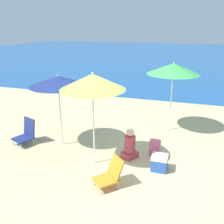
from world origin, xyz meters
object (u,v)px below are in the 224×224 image
beach_umbrella_navy (58,81)px  cooler_box (159,163)px  beach_chair_orange (110,174)px  backpack_pink (155,148)px  person_seated_near (130,146)px  beach_chair_navy (26,133)px  beach_umbrella_green (173,69)px  beach_umbrella_lime (93,82)px

beach_umbrella_navy → cooler_box: (2.87, -0.49, -1.69)m
beach_chair_orange → backpack_pink: beach_chair_orange is taller
person_seated_near → cooler_box: (0.82, -0.35, -0.15)m
person_seated_near → beach_chair_navy: bearing=-147.4°
beach_chair_navy → cooler_box: 3.92m
beach_chair_orange → beach_chair_navy: 3.22m
beach_chair_orange → person_seated_near: bearing=129.6°
beach_chair_navy → person_seated_near: size_ratio=0.91×
person_seated_near → backpack_pink: size_ratio=1.87×
cooler_box → beach_umbrella_green: bearing=90.6°
beach_chair_orange → person_seated_near: (0.10, 1.31, 0.05)m
beach_umbrella_navy → beach_chair_navy: bearing=-166.5°
beach_chair_navy → backpack_pink: bearing=28.5°
beach_umbrella_green → person_seated_near: (-0.79, -2.19, -1.70)m
backpack_pink → cooler_box: backpack_pink is taller
beach_umbrella_navy → backpack_pink: 3.15m
cooler_box → person_seated_near: bearing=156.7°
beach_umbrella_green → beach_chair_orange: bearing=-104.3°
beach_umbrella_lime → beach_chair_navy: size_ratio=3.08×
beach_umbrella_navy → beach_chair_orange: bearing=-36.5°
beach_chair_navy → backpack_pink: beach_chair_navy is taller
person_seated_near → beach_umbrella_lime: bearing=-115.1°
beach_umbrella_lime → beach_chair_orange: beach_umbrella_lime is taller
beach_umbrella_lime → beach_umbrella_navy: size_ratio=1.12×
beach_umbrella_lime → backpack_pink: size_ratio=5.27×
beach_chair_navy → cooler_box: beach_chair_navy is taller
beach_umbrella_lime → beach_chair_orange: 2.08m
person_seated_near → backpack_pink: bearing=59.1°
beach_chair_orange → backpack_pink: (0.71, 1.64, -0.07)m
beach_umbrella_green → beach_chair_orange: (-0.89, -3.50, -1.75)m
beach_umbrella_green → cooler_box: 3.14m
beach_umbrella_lime → beach_chair_navy: bearing=169.6°
beach_chair_orange → beach_chair_navy: beach_chair_navy is taller
beach_umbrella_lime → cooler_box: (1.60, 0.18, -1.90)m
backpack_pink → beach_chair_orange: bearing=-113.3°
beach_umbrella_green → backpack_pink: bearing=-95.6°
beach_chair_orange → beach_umbrella_lime: bearing=175.0°
beach_umbrella_green → person_seated_near: bearing=-109.9°
beach_umbrella_lime → beach_chair_navy: (-2.31, 0.42, -1.75)m
beach_umbrella_green → beach_chair_navy: (-3.88, -2.30, -1.70)m
cooler_box → beach_umbrella_navy: bearing=170.3°
beach_umbrella_navy → beach_chair_navy: (-1.03, -0.25, -1.54)m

